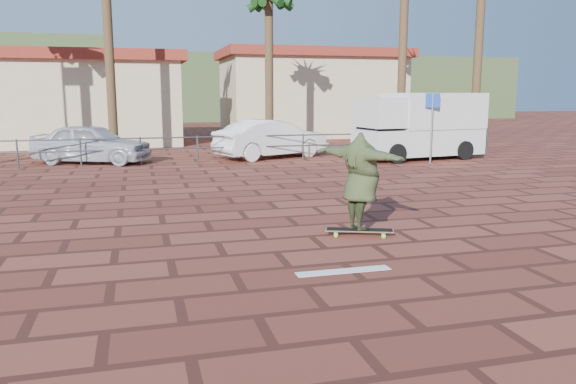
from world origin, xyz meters
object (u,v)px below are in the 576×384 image
at_px(longboard, 359,231).
at_px(car_silver, 92,143).
at_px(campervan, 420,124).
at_px(car_white, 272,139).
at_px(skateboarder, 361,181).

height_order(longboard, car_silver, car_silver).
xyz_separation_m(campervan, car_white, (-5.46, 1.76, -0.58)).
distance_m(campervan, car_white, 5.76).
height_order(campervan, car_silver, campervan).
height_order(skateboarder, car_silver, skateboarder).
distance_m(longboard, campervan, 12.65).
relative_size(skateboarder, campervan, 0.42).
relative_size(skateboarder, car_white, 0.47).
distance_m(longboard, car_white, 12.45).
relative_size(campervan, car_white, 1.12).
xyz_separation_m(skateboarder, campervan, (6.78, 10.61, 0.34)).
height_order(campervan, car_white, campervan).
height_order(car_silver, car_white, car_white).
distance_m(longboard, car_silver, 13.50).
bearing_deg(longboard, car_silver, 134.06).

